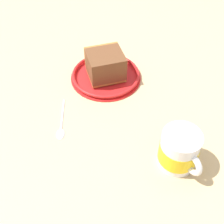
{
  "coord_description": "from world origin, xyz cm",
  "views": [
    {
      "loc": [
        48.83,
        2.99,
        52.11
      ],
      "look_at": [
        3.9,
        -1.42,
        3.0
      ],
      "focal_mm": 46.95,
      "sensor_mm": 36.0,
      "label": 1
    }
  ],
  "objects_px": {
    "small_plate": "(106,75)",
    "tea_mug": "(179,150)",
    "cake_slice": "(105,65)",
    "teaspoon": "(61,126)"
  },
  "relations": [
    {
      "from": "tea_mug",
      "to": "small_plate",
      "type": "bearing_deg",
      "value": -145.2
    },
    {
      "from": "small_plate",
      "to": "cake_slice",
      "type": "bearing_deg",
      "value": -157.87
    },
    {
      "from": "small_plate",
      "to": "cake_slice",
      "type": "relative_size",
      "value": 1.61
    },
    {
      "from": "small_plate",
      "to": "teaspoon",
      "type": "height_order",
      "value": "small_plate"
    },
    {
      "from": "small_plate",
      "to": "teaspoon",
      "type": "bearing_deg",
      "value": -24.21
    },
    {
      "from": "tea_mug",
      "to": "teaspoon",
      "type": "bearing_deg",
      "value": -104.92
    },
    {
      "from": "cake_slice",
      "to": "tea_mug",
      "type": "distance_m",
      "value": 0.31
    },
    {
      "from": "small_plate",
      "to": "tea_mug",
      "type": "xyz_separation_m",
      "value": [
        0.25,
        0.18,
        0.03
      ]
    },
    {
      "from": "cake_slice",
      "to": "tea_mug",
      "type": "relative_size",
      "value": 1.24
    },
    {
      "from": "tea_mug",
      "to": "teaspoon",
      "type": "height_order",
      "value": "tea_mug"
    }
  ]
}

